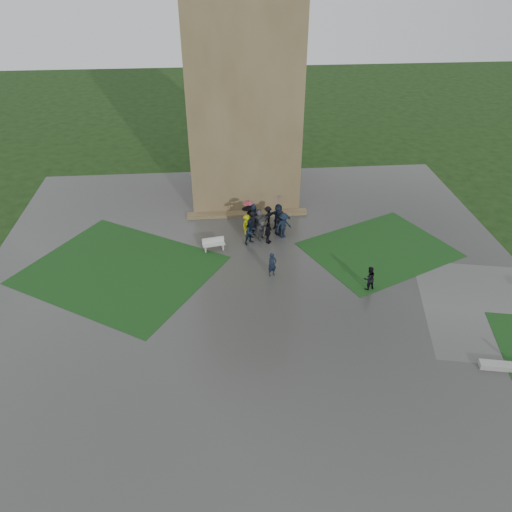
{
  "coord_description": "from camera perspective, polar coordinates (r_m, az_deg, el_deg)",
  "views": [
    {
      "loc": [
        -2.07,
        -22.49,
        17.97
      ],
      "look_at": [
        0.05,
        3.1,
        1.2
      ],
      "focal_mm": 35.0,
      "sensor_mm": 36.0,
      "label": 1
    }
  ],
  "objects": [
    {
      "name": "tower_plinth",
      "position": [
        37.65,
        -1.01,
        4.86
      ],
      "size": [
        9.0,
        0.8,
        0.22
      ],
      "primitive_type": "cube",
      "color": "brown",
      "rests_on": "plaza"
    },
    {
      "name": "pedestrian_near",
      "position": [
        30.18,
        12.8,
        -2.5
      ],
      "size": [
        0.84,
        0.64,
        1.54
      ],
      "primitive_type": "imported",
      "rotation": [
        0.0,
        0.0,
        3.46
      ],
      "color": "black",
      "rests_on": "plaza"
    },
    {
      "name": "visitor_cluster",
      "position": [
        34.93,
        1.09,
        4.12
      ],
      "size": [
        3.67,
        3.56,
        2.61
      ],
      "color": "black",
      "rests_on": "plaza"
    },
    {
      "name": "bench",
      "position": [
        33.38,
        -4.87,
        1.39
      ],
      "size": [
        1.54,
        0.73,
        0.86
      ],
      "rotation": [
        0.0,
        0.0,
        0.18
      ],
      "color": "#B9BAB5",
      "rests_on": "plaza"
    },
    {
      "name": "ground",
      "position": [
        28.86,
        0.42,
        -5.36
      ],
      "size": [
        120.0,
        120.0,
        0.0
      ],
      "primitive_type": "plane",
      "color": "black"
    },
    {
      "name": "tower",
      "position": [
        38.6,
        -1.62,
        19.7
      ],
      "size": [
        8.0,
        8.0,
        18.0
      ],
      "primitive_type": "cube",
      "color": "brown",
      "rests_on": "ground"
    },
    {
      "name": "plaza",
      "position": [
        30.44,
        0.08,
        -3.01
      ],
      "size": [
        34.0,
        34.0,
        0.02
      ],
      "primitive_type": "cube",
      "color": "#343431",
      "rests_on": "ground"
    },
    {
      "name": "lawn_inset_right",
      "position": [
        34.49,
        13.87,
        0.72
      ],
      "size": [
        11.12,
        10.15,
        0.01
      ],
      "primitive_type": "cube",
      "rotation": [
        0.0,
        0.0,
        0.44
      ],
      "color": "#123513",
      "rests_on": "plaza"
    },
    {
      "name": "pedestrian_mid",
      "position": [
        30.6,
        1.87,
        -0.99
      ],
      "size": [
        0.67,
        0.56,
        1.57
      ],
      "primitive_type": "imported",
      "rotation": [
        0.0,
        0.0,
        0.37
      ],
      "color": "black",
      "rests_on": "plaza"
    },
    {
      "name": "lawn_inset_left",
      "position": [
        32.63,
        -15.27,
        -1.54
      ],
      "size": [
        14.1,
        13.46,
        0.01
      ],
      "primitive_type": "cube",
      "rotation": [
        0.0,
        0.0,
        -0.56
      ],
      "color": "#123513",
      "rests_on": "plaza"
    }
  ]
}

